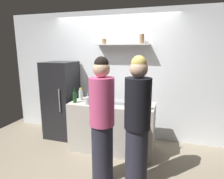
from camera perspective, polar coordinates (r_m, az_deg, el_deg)
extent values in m
plane|color=gray|center=(3.36, -5.66, -21.27)|extent=(5.28, 5.28, 0.00)
cube|color=white|center=(4.03, 0.67, 4.27)|extent=(4.80, 0.10, 2.60)
cube|color=silver|center=(3.79, 3.12, 13.28)|extent=(1.06, 0.22, 0.02)
cylinder|color=olive|center=(3.90, -2.33, 14.16)|extent=(0.09, 0.09, 0.10)
cylinder|color=olive|center=(3.73, 8.87, 14.71)|extent=(0.09, 0.09, 0.17)
cube|color=black|center=(4.18, -14.83, -2.92)|extent=(0.59, 0.64, 1.59)
cylinder|color=#99999E|center=(3.80, -15.43, -3.18)|extent=(0.02, 0.02, 0.45)
cube|color=#B7B2A8|center=(3.56, 0.00, -11.05)|extent=(1.51, 0.60, 0.89)
cube|color=gray|center=(3.40, 2.15, -3.73)|extent=(0.34, 0.24, 0.05)
cylinder|color=#B2B2B7|center=(3.35, -7.17, -3.34)|extent=(0.11, 0.11, 0.13)
cylinder|color=silver|center=(3.34, -7.28, -2.38)|extent=(0.01, 0.03, 0.17)
cylinder|color=silver|center=(3.33, -6.67, -2.34)|extent=(0.01, 0.03, 0.18)
cylinder|color=silver|center=(3.34, -7.24, -2.41)|extent=(0.01, 0.02, 0.16)
cylinder|color=silver|center=(3.35, -7.37, -2.18)|extent=(0.01, 0.01, 0.19)
cylinder|color=silver|center=(3.34, -7.13, -2.35)|extent=(0.02, 0.04, 0.17)
cylinder|color=silver|center=(3.34, -6.78, -2.27)|extent=(0.01, 0.02, 0.18)
cylinder|color=#B2BFB2|center=(3.06, 10.31, -3.98)|extent=(0.07, 0.07, 0.22)
cylinder|color=#B2BFB2|center=(3.02, 10.41, -1.27)|extent=(0.03, 0.03, 0.07)
cylinder|color=#333333|center=(3.02, 10.44, -0.46)|extent=(0.03, 0.03, 0.02)
cylinder|color=#19471E|center=(3.50, -11.04, -2.35)|extent=(0.07, 0.07, 0.19)
cylinder|color=#19471E|center=(3.47, -11.13, -0.19)|extent=(0.03, 0.03, 0.08)
cylinder|color=black|center=(3.46, -11.16, 0.61)|extent=(0.03, 0.03, 0.02)
cylinder|color=silver|center=(3.67, -9.30, -1.67)|extent=(0.08, 0.08, 0.18)
cylinder|color=silver|center=(3.65, -9.36, -0.05)|extent=(0.04, 0.04, 0.03)
cylinder|color=yellow|center=(3.64, -9.37, 0.31)|extent=(0.05, 0.05, 0.02)
cylinder|color=#262633|center=(2.84, -2.89, -18.11)|extent=(0.30, 0.30, 0.82)
cylinder|color=#D14C7F|center=(2.56, -3.06, -3.64)|extent=(0.34, 0.34, 0.65)
sphere|color=#D8AD8C|center=(2.48, -3.17, 6.15)|extent=(0.22, 0.22, 0.22)
sphere|color=black|center=(2.47, -3.19, 7.69)|extent=(0.19, 0.19, 0.19)
cylinder|color=#262633|center=(2.75, 7.26, -19.24)|extent=(0.30, 0.30, 0.83)
cylinder|color=black|center=(2.45, 7.71, -4.16)|extent=(0.34, 0.34, 0.66)
sphere|color=#D8AD8C|center=(2.37, 8.00, 6.14)|extent=(0.22, 0.22, 0.22)
sphere|color=#D8B759|center=(2.36, 8.05, 7.77)|extent=(0.19, 0.19, 0.19)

